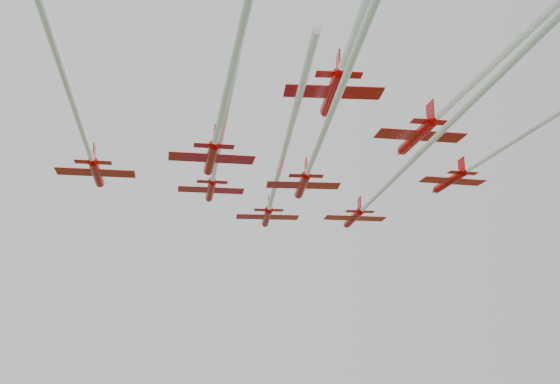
{
  "coord_description": "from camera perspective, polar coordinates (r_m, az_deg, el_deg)",
  "views": [
    {
      "loc": [
        -12.51,
        -83.41,
        24.44
      ],
      "look_at": [
        -1.81,
        4.41,
        49.15
      ],
      "focal_mm": 45.0,
      "sensor_mm": 36.0,
      "label": 1
    }
  ],
  "objects": [
    {
      "name": "jet_row3_mid",
      "position": [
        67.2,
        3.53,
        4.81
      ],
      "size": [
        8.78,
        66.84,
        2.61
      ],
      "rotation": [
        0.0,
        0.0,
        -0.04
      ],
      "color": "#D20001"
    },
    {
      "name": "jet_trail_solo",
      "position": [
        56.97,
        5.71,
        11.81
      ],
      "size": [
        9.09,
        46.29,
        2.71
      ],
      "rotation": [
        0.0,
        0.0,
        -0.04
      ],
      "color": "#D20001"
    },
    {
      "name": "jet_row3_right",
      "position": [
        76.94,
        19.68,
        4.74
      ],
      "size": [
        10.07,
        67.5,
        2.48
      ],
      "rotation": [
        0.0,
        0.0,
        0.09
      ],
      "color": "#D20001"
    },
    {
      "name": "jet_row2_right",
      "position": [
        84.2,
        8.89,
        0.76
      ],
      "size": [
        8.66,
        67.12,
        2.6
      ],
      "rotation": [
        0.0,
        0.0,
        0.01
      ],
      "color": "#D20001"
    },
    {
      "name": "jet_row3_left",
      "position": [
        73.97,
        -15.62,
        4.43
      ],
      "size": [
        9.19,
        55.43,
        2.74
      ],
      "rotation": [
        0.0,
        0.0,
        0.03
      ],
      "color": "#D20001"
    },
    {
      "name": "jet_lead",
      "position": [
        92.88,
        -0.43,
        0.37
      ],
      "size": [
        9.66,
        65.89,
        2.88
      ],
      "rotation": [
        0.0,
        0.0,
        -0.04
      ],
      "color": "#D20001"
    },
    {
      "name": "jet_row4_right",
      "position": [
        66.87,
        14.21,
        7.41
      ],
      "size": [
        9.46,
        49.16,
        2.81
      ],
      "rotation": [
        0.0,
        0.0,
        0.05
      ],
      "color": "#D20001"
    },
    {
      "name": "jet_row4_left",
      "position": [
        56.62,
        -4.27,
        8.38
      ],
      "size": [
        8.92,
        67.03,
        2.65
      ],
      "rotation": [
        0.0,
        0.0,
        0.05
      ],
      "color": "#D20001"
    },
    {
      "name": "jet_row2_left",
      "position": [
        82.3,
        -5.1,
        2.96
      ],
      "size": [
        8.97,
        60.21,
        2.68
      ],
      "rotation": [
        0.0,
        0.0,
        0.03
      ],
      "color": "#D20001"
    }
  ]
}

